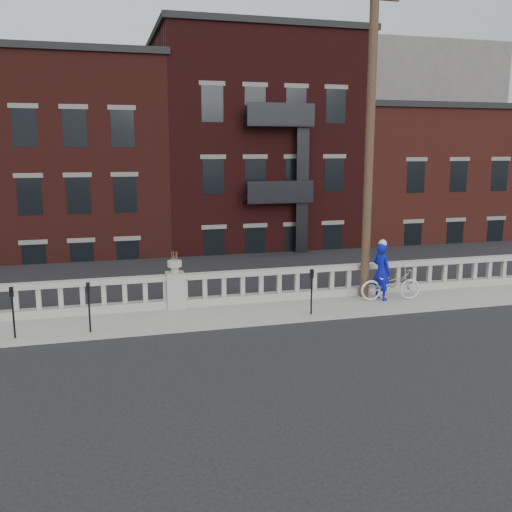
% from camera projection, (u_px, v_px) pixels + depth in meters
% --- Properties ---
extents(ground, '(120.00, 120.00, 0.00)m').
position_uv_depth(ground, '(197.00, 356.00, 13.92)').
color(ground, black).
rests_on(ground, ground).
extents(sidewalk, '(32.00, 2.20, 0.15)m').
position_uv_depth(sidewalk, '(180.00, 318.00, 16.75)').
color(sidewalk, gray).
rests_on(sidewalk, ground).
extents(balustrade, '(28.00, 0.34, 1.03)m').
position_uv_depth(balustrade, '(175.00, 292.00, 17.54)').
color(balustrade, gray).
rests_on(balustrade, sidewalk).
extents(planter_pedestal, '(0.55, 0.55, 1.76)m').
position_uv_depth(planter_pedestal, '(175.00, 286.00, 17.51)').
color(planter_pedestal, gray).
rests_on(planter_pedestal, sidewalk).
extents(lower_level, '(80.00, 44.00, 20.80)m').
position_uv_depth(lower_level, '(144.00, 187.00, 35.41)').
color(lower_level, '#605E59').
rests_on(lower_level, ground).
extents(utility_pole, '(1.60, 0.28, 10.00)m').
position_uv_depth(utility_pole, '(370.00, 140.00, 17.96)').
color(utility_pole, '#422D1E').
rests_on(utility_pole, sidewalk).
extents(parking_meter_b, '(0.10, 0.09, 1.36)m').
position_uv_depth(parking_meter_b, '(13.00, 307.00, 14.63)').
color(parking_meter_b, black).
rests_on(parking_meter_b, sidewalk).
extents(parking_meter_c, '(0.10, 0.09, 1.36)m').
position_uv_depth(parking_meter_c, '(89.00, 301.00, 15.12)').
color(parking_meter_c, black).
rests_on(parking_meter_c, sidewalk).
extents(parking_meter_d, '(0.10, 0.09, 1.36)m').
position_uv_depth(parking_meter_d, '(312.00, 286.00, 16.75)').
color(parking_meter_d, black).
rests_on(parking_meter_d, sidewalk).
extents(bicycle, '(2.06, 0.95, 1.04)m').
position_uv_depth(bicycle, '(391.00, 284.00, 18.42)').
color(bicycle, silver).
rests_on(bicycle, sidewalk).
extents(cyclist, '(0.67, 0.80, 1.86)m').
position_uv_depth(cyclist, '(382.00, 271.00, 18.38)').
color(cyclist, '#0B11AA').
rests_on(cyclist, sidewalk).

